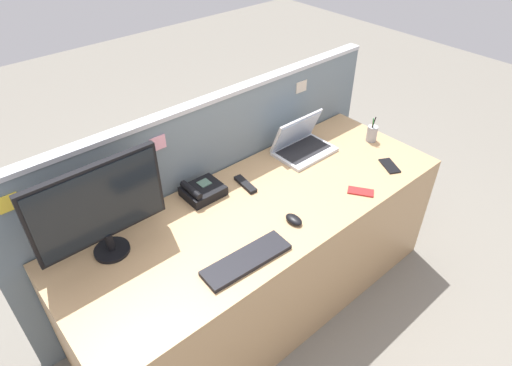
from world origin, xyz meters
The scene contains 12 objects.
ground_plane centered at (0.00, 0.00, 0.00)m, with size 10.00×10.00×0.00m, color slate.
desk centered at (0.00, 0.00, 0.38)m, with size 2.18×0.79×0.76m, color tan.
cubicle_divider centered at (0.00, 0.43, 0.61)m, with size 2.42×0.07×1.22m.
desktop_monitor centered at (-0.74, 0.22, 1.03)m, with size 0.59×0.16×0.47m.
laptop centered at (0.53, 0.24, 0.82)m, with size 0.35×0.25×0.23m.
desk_phone centered at (-0.19, 0.28, 0.79)m, with size 0.21×0.17×0.09m.
keyboard_main centered at (-0.31, -0.25, 0.77)m, with size 0.43×0.13×0.02m, color black.
computer_mouse_right_hand centered at (0.04, -0.20, 0.78)m, with size 0.06×0.10×0.03m, color black.
pen_cup centered at (0.96, 0.03, 0.81)m, with size 0.07×0.07×0.18m.
cell_phone_red_case centered at (0.48, -0.27, 0.76)m, with size 0.06×0.14×0.01m, color #B22323.
cell_phone_black_slab centered at (0.80, -0.22, 0.76)m, with size 0.07×0.15×0.01m, color black.
tv_remote centered at (0.04, 0.19, 0.77)m, with size 0.04×0.17×0.02m, color black.
Camera 1 is at (-1.17, -1.30, 2.24)m, focal length 30.67 mm.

